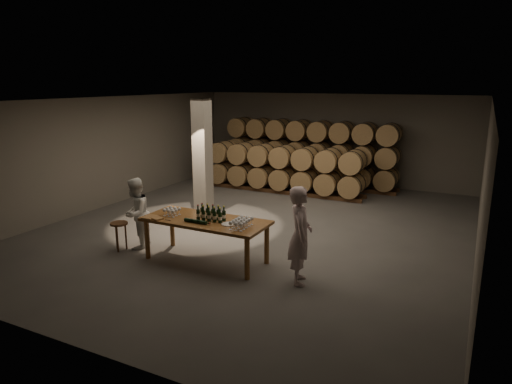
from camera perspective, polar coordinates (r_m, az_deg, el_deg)
The scene contains 15 objects.
room at distance 12.36m, azimuth -6.69°, elevation 4.12°, with size 12.00×12.00×12.00m.
tasting_table at distance 9.38m, azimuth -6.32°, elevation -4.02°, with size 2.60×1.10×0.90m.
barrel_stack_back at distance 16.32m, azimuth 6.70°, elevation 5.02°, with size 6.26×0.95×2.31m.
barrel_stack_front at distance 15.24m, azimuth 3.48°, elevation 3.06°, with size 5.48×0.95×1.57m.
bottle_cluster at distance 9.26m, azimuth -5.65°, elevation -2.86°, with size 0.60×0.23×0.31m.
lying_bottles at distance 9.13m, azimuth -7.52°, elevation -3.65°, with size 0.59×0.07×0.07m.
glass_cluster_left at distance 9.71m, azimuth -10.47°, elevation -2.21°, with size 0.30×0.30×0.16m.
glass_cluster_right at distance 8.79m, azimuth -1.86°, elevation -3.65°, with size 0.30×0.52×0.17m.
plate at distance 8.98m, azimuth -3.48°, elevation -4.03°, with size 0.28×0.28×0.02m, color silver.
notebook_near at distance 9.53m, azimuth -12.30°, elevation -3.23°, with size 0.23×0.19×0.03m, color #9A6938.
notebook_corner at distance 9.66m, azimuth -13.09°, elevation -3.06°, with size 0.24×0.31×0.03m, color #9A6938.
pen at distance 9.40m, azimuth -10.98°, elevation -3.47°, with size 0.01×0.01×0.13m, color black.
stool at distance 10.44m, azimuth -16.73°, elevation -4.29°, with size 0.38×0.38×0.63m.
person_man at distance 8.35m, azimuth 5.54°, elevation -5.41°, with size 0.67×0.44×1.83m, color beige.
person_woman at distance 10.44m, azimuth -14.80°, elevation -2.59°, with size 0.77×0.60×1.58m, color white.
Camera 1 is at (4.89, -9.99, 3.65)m, focal length 32.00 mm.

